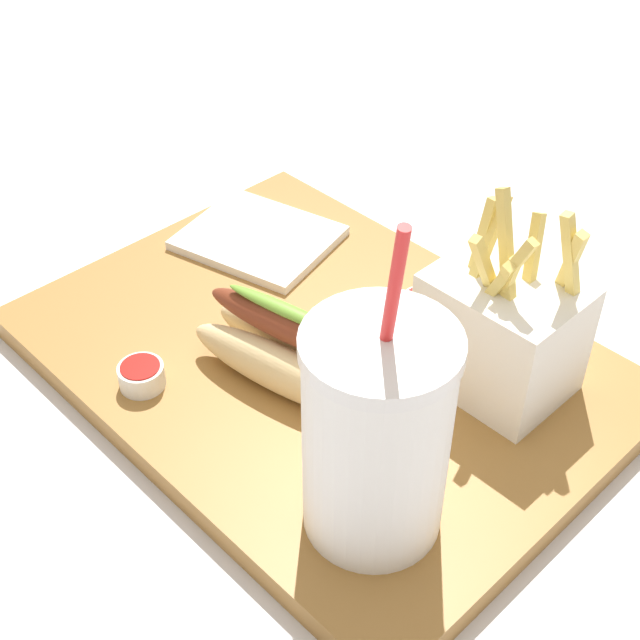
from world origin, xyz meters
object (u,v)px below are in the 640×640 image
at_px(hot_dog_1, 293,352).
at_px(napkin_stack, 259,238).
at_px(ketchup_cup_1, 422,307).
at_px(soda_cup, 376,435).
at_px(fries_basket, 501,330).
at_px(ketchup_cup_2, 141,375).

height_order(hot_dog_1, napkin_stack, hot_dog_1).
bearing_deg(ketchup_cup_1, napkin_stack, -172.64).
relative_size(ketchup_cup_1, napkin_stack, 0.26).
xyz_separation_m(soda_cup, hot_dog_1, (-0.13, 0.05, -0.05)).
relative_size(fries_basket, ketchup_cup_2, 4.68).
bearing_deg(napkin_stack, fries_basket, 1.52).
xyz_separation_m(ketchup_cup_1, napkin_stack, (-0.17, -0.02, -0.01)).
relative_size(hot_dog_1, napkin_stack, 1.32).
xyz_separation_m(fries_basket, ketchup_cup_2, (-0.17, -0.19, -0.04)).
relative_size(soda_cup, ketchup_cup_2, 6.66).
bearing_deg(ketchup_cup_1, hot_dog_1, -99.74).
height_order(fries_basket, napkin_stack, fries_basket).
bearing_deg(ketchup_cup_2, ketchup_cup_1, 65.80).
height_order(ketchup_cup_1, napkin_stack, ketchup_cup_1).
bearing_deg(hot_dog_1, ketchup_cup_2, -130.19).
height_order(hot_dog_1, ketchup_cup_1, hot_dog_1).
distance_m(soda_cup, hot_dog_1, 0.14).
bearing_deg(napkin_stack, soda_cup, -27.98).
distance_m(soda_cup, ketchup_cup_1, 0.21).
bearing_deg(fries_basket, soda_cup, -81.44).
distance_m(ketchup_cup_1, ketchup_cup_2, 0.22).
bearing_deg(fries_basket, ketchup_cup_2, -132.88).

